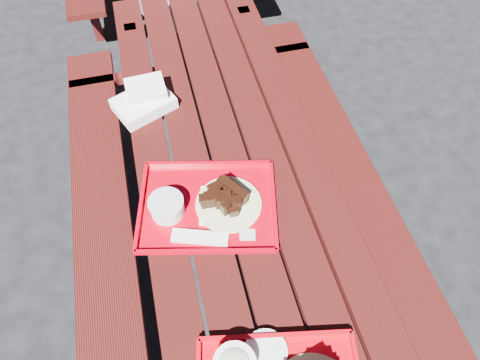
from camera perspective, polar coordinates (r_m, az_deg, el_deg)
The scene contains 4 objects.
ground at distance 2.33m, azimuth -0.91°, elevation -8.62°, with size 60.00×60.00×0.00m, color black.
picnic_table_near at distance 1.84m, azimuth -1.14°, elevation -0.90°, with size 1.41×2.40×0.75m.
far_tray at distance 1.54m, azimuth -4.67°, elevation -3.51°, with size 0.56×0.48×0.08m.
white_cloth at distance 1.90m, azimuth -12.64°, elevation 10.43°, with size 0.29×0.25×0.10m.
Camera 1 is at (-0.22, -1.01, 2.09)m, focal length 32.00 mm.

